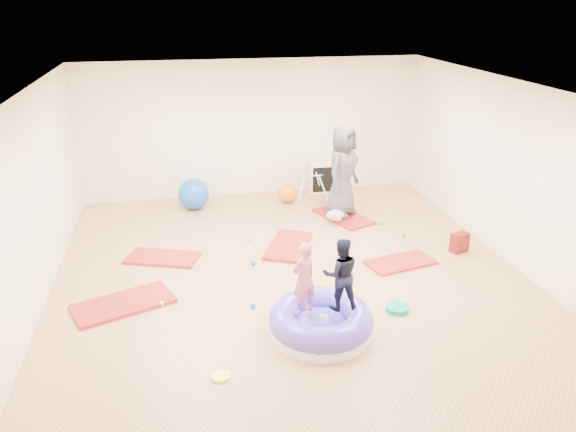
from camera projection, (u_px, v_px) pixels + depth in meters
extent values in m
cube|color=tan|center=(292.00, 279.00, 8.42)|extent=(7.00, 8.00, 0.01)
cube|color=beige|center=(292.00, 90.00, 7.39)|extent=(7.00, 8.00, 0.01)
cube|color=beige|center=(253.00, 129.00, 11.55)|extent=(7.00, 0.01, 2.80)
cube|color=beige|center=(400.00, 359.00, 4.26)|extent=(7.00, 0.01, 2.80)
cube|color=beige|center=(28.00, 208.00, 7.26)|extent=(0.01, 8.00, 2.80)
cube|color=beige|center=(517.00, 176.00, 8.55)|extent=(0.01, 8.00, 2.80)
cube|color=#A02409|center=(123.00, 304.00, 7.69)|extent=(1.47, 1.10, 0.05)
cube|color=#A02409|center=(162.00, 258.00, 9.04)|extent=(1.27, 0.92, 0.05)
cube|color=#A02409|center=(288.00, 246.00, 9.47)|extent=(1.05, 1.35, 0.05)
cube|color=#A02409|center=(401.00, 262.00, 8.89)|extent=(1.17, 0.77, 0.05)
cube|color=#A02409|center=(343.00, 217.00, 10.71)|extent=(1.01, 1.35, 0.05)
cylinder|color=silver|center=(321.00, 328.00, 7.05)|extent=(1.27, 1.27, 0.14)
torus|color=#4D3DC6|center=(321.00, 319.00, 7.00)|extent=(1.32, 1.32, 0.35)
ellipsoid|color=#4D3DC6|center=(321.00, 325.00, 7.03)|extent=(0.70, 0.70, 0.31)
imported|color=#D36385|center=(304.00, 275.00, 6.72)|extent=(0.41, 0.36, 0.94)
imported|color=black|center=(341.00, 271.00, 6.83)|extent=(0.48, 0.39, 0.94)
imported|color=#444349|center=(343.00, 171.00, 10.44)|extent=(0.99, 0.99, 1.73)
ellipsoid|color=#9FD8ED|center=(335.00, 215.00, 10.44)|extent=(0.35, 0.22, 0.20)
sphere|color=#DFB98B|center=(338.00, 217.00, 10.29)|extent=(0.16, 0.16, 0.16)
sphere|color=green|center=(381.00, 223.00, 10.39)|extent=(0.07, 0.07, 0.07)
sphere|color=#BB2A3B|center=(412.00, 257.00, 9.04)|extent=(0.07, 0.07, 0.07)
sphere|color=yellow|center=(162.00, 304.00, 7.67)|extent=(0.07, 0.07, 0.07)
sphere|color=blue|center=(253.00, 306.00, 7.62)|extent=(0.07, 0.07, 0.07)
sphere|color=yellow|center=(250.00, 240.00, 9.68)|extent=(0.07, 0.07, 0.07)
sphere|color=blue|center=(253.00, 263.00, 8.83)|extent=(0.07, 0.07, 0.07)
sphere|color=green|center=(403.00, 234.00, 9.88)|extent=(0.07, 0.07, 0.07)
sphere|color=blue|center=(193.00, 194.00, 11.06)|extent=(0.62, 0.62, 0.62)
sphere|color=orange|center=(287.00, 193.00, 11.44)|extent=(0.41, 0.41, 0.41)
cylinder|color=white|center=(301.00, 190.00, 11.39)|extent=(0.19, 0.20, 0.51)
cylinder|color=white|center=(297.00, 184.00, 11.78)|extent=(0.19, 0.20, 0.51)
cylinder|color=white|center=(324.00, 189.00, 11.48)|extent=(0.19, 0.20, 0.51)
cylinder|color=white|center=(318.00, 182.00, 11.87)|extent=(0.19, 0.20, 0.51)
cylinder|color=white|center=(310.00, 176.00, 11.55)|extent=(0.49, 0.03, 0.03)
sphere|color=#BB2A3B|center=(298.00, 177.00, 11.50)|extent=(0.06, 0.06, 0.06)
sphere|color=blue|center=(322.00, 175.00, 11.59)|extent=(0.06, 0.06, 0.06)
cube|color=white|center=(323.00, 177.00, 12.04)|extent=(0.63, 0.31, 0.63)
cube|color=black|center=(325.00, 179.00, 11.91)|extent=(0.54, 0.02, 0.54)
cube|color=white|center=(324.00, 178.00, 12.00)|extent=(0.02, 0.21, 0.56)
cube|color=white|center=(324.00, 178.00, 12.00)|extent=(0.56, 0.21, 0.02)
cylinder|color=#099287|center=(397.00, 308.00, 7.57)|extent=(0.32, 0.32, 0.07)
cube|color=red|center=(460.00, 243.00, 9.25)|extent=(0.33, 0.26, 0.33)
cylinder|color=yellow|center=(221.00, 376.00, 6.25)|extent=(0.22, 0.22, 0.03)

